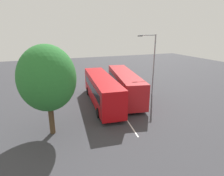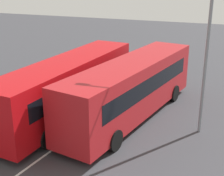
% 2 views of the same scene
% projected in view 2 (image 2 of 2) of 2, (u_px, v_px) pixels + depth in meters
% --- Properties ---
extents(ground_plane, '(79.18, 79.18, 0.00)m').
position_uv_depth(ground_plane, '(99.00, 117.00, 18.75)').
color(ground_plane, '#38383D').
extents(bus_far_left, '(11.74, 4.54, 3.27)m').
position_uv_depth(bus_far_left, '(132.00, 87.00, 18.14)').
color(bus_far_left, '#AD191E').
rests_on(bus_far_left, ground).
extents(bus_center_left, '(11.67, 3.49, 3.27)m').
position_uv_depth(bus_center_left, '(69.00, 85.00, 18.40)').
color(bus_center_left, '#B70C11').
rests_on(bus_center_left, ground).
extents(pedestrian, '(0.45, 0.45, 1.64)m').
position_uv_depth(pedestrian, '(169.00, 69.00, 24.45)').
color(pedestrian, '#232833').
rests_on(pedestrian, ground).
extents(street_lamp, '(0.26, 2.59, 7.97)m').
position_uv_depth(street_lamp, '(202.00, 44.00, 15.55)').
color(street_lamp, gray).
rests_on(street_lamp, ground).
extents(lane_stripe_outer_left, '(17.11, 2.39, 0.01)m').
position_uv_depth(lane_stripe_outer_left, '(99.00, 117.00, 18.75)').
color(lane_stripe_outer_left, silver).
rests_on(lane_stripe_outer_left, ground).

